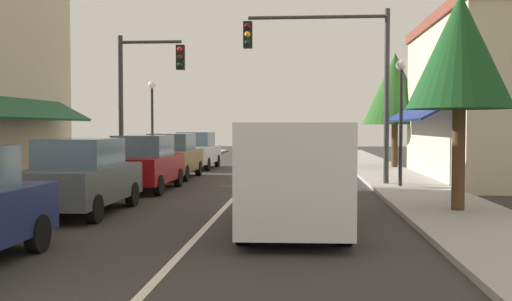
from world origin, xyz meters
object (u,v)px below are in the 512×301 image
object	(u,v)px
parked_car_second_left	(82,177)
van_in_lane	(293,172)
street_lamp_right_mid	(401,100)
tree_right_near	(460,53)
parked_car_third_left	(144,163)
traffic_signal_left_corner	(142,86)
parked_car_distant_left	(196,151)
traffic_signal_mast_arm	(338,66)
tree_right_far	(395,89)
street_lamp_left_far	(152,109)
parked_car_far_left	(172,156)

from	to	relation	value
parked_car_second_left	van_in_lane	size ratio (longest dim) A/B	0.79
street_lamp_right_mid	tree_right_near	xyz separation A→B (m)	(0.42, -5.53, 0.85)
parked_car_third_left	traffic_signal_left_corner	xyz separation A→B (m)	(-0.93, 3.17, 2.66)
parked_car_distant_left	traffic_signal_mast_arm	distance (m)	10.75
parked_car_distant_left	tree_right_far	world-z (taller)	tree_right_far
traffic_signal_left_corner	street_lamp_right_mid	distance (m)	9.39
street_lamp_left_far	tree_right_near	world-z (taller)	tree_right_near
traffic_signal_mast_arm	tree_right_near	distance (m)	6.80
parked_car_far_left	tree_right_near	world-z (taller)	tree_right_near
parked_car_third_left	street_lamp_left_far	xyz separation A→B (m)	(-2.06, 9.12, 1.99)
traffic_signal_mast_arm	street_lamp_right_mid	bearing A→B (deg)	-22.69
street_lamp_left_far	van_in_lane	bearing A→B (deg)	-66.51
parked_car_second_left	tree_right_far	size ratio (longest dim) A/B	0.74
van_in_lane	traffic_signal_left_corner	bearing A→B (deg)	118.84
traffic_signal_left_corner	street_lamp_left_far	distance (m)	6.10
tree_right_near	traffic_signal_left_corner	bearing A→B (deg)	141.15
parked_car_second_left	van_in_lane	world-z (taller)	van_in_lane
van_in_lane	parked_car_distant_left	bearing A→B (deg)	105.12
van_in_lane	traffic_signal_mast_arm	distance (m)	9.15
street_lamp_left_far	parked_car_third_left	bearing A→B (deg)	-77.28
parked_car_far_left	street_lamp_right_mid	distance (m)	9.23
parked_car_third_left	street_lamp_left_far	world-z (taller)	street_lamp_left_far
van_in_lane	traffic_signal_left_corner	distance (m)	11.68
traffic_signal_mast_arm	van_in_lane	bearing A→B (deg)	-99.22
traffic_signal_left_corner	parked_car_far_left	bearing A→B (deg)	58.86
tree_right_far	van_in_lane	bearing A→B (deg)	-105.13
parked_car_far_left	parked_car_distant_left	bearing A→B (deg)	90.61
parked_car_third_left	parked_car_second_left	bearing A→B (deg)	-91.05
traffic_signal_mast_arm	tree_right_far	xyz separation A→B (m)	(3.19, 8.38, -0.26)
street_lamp_right_mid	street_lamp_left_far	xyz separation A→B (m)	(-10.25, 8.11, -0.02)
street_lamp_right_mid	parked_car_distant_left	bearing A→B (deg)	132.93
van_in_lane	street_lamp_right_mid	xyz separation A→B (m)	(3.36, 7.72, 1.75)
van_in_lane	parked_car_third_left	bearing A→B (deg)	124.32
traffic_signal_mast_arm	traffic_signal_left_corner	distance (m)	7.29
parked_car_far_left	parked_car_distant_left	size ratio (longest dim) A/B	0.99
parked_car_distant_left	street_lamp_left_far	size ratio (longest dim) A/B	0.99
parked_car_far_left	parked_car_distant_left	world-z (taller)	same
street_lamp_right_mid	traffic_signal_left_corner	bearing A→B (deg)	166.69
traffic_signal_mast_arm	street_lamp_right_mid	distance (m)	2.45
van_in_lane	street_lamp_left_far	xyz separation A→B (m)	(-6.88, 15.83, 1.72)
traffic_signal_mast_arm	traffic_signal_left_corner	bearing A→B (deg)	169.44
traffic_signal_mast_arm	tree_right_far	distance (m)	8.97
parked_car_distant_left	van_in_lane	bearing A→B (deg)	-71.94
tree_right_near	street_lamp_right_mid	bearing A→B (deg)	94.36
parked_car_third_left	van_in_lane	xyz separation A→B (m)	(4.82, -6.71, 0.27)
van_in_lane	traffic_signal_mast_arm	world-z (taller)	traffic_signal_mast_arm
parked_car_second_left	traffic_signal_mast_arm	xyz separation A→B (m)	(6.36, 6.86, 3.20)
tree_right_near	street_lamp_left_far	bearing A→B (deg)	128.03
parked_car_third_left	parked_car_distant_left	xyz separation A→B (m)	(-0.10, 9.92, 0.00)
parked_car_second_left	street_lamp_left_far	distance (m)	14.41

